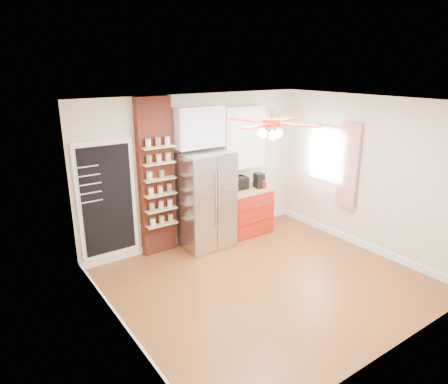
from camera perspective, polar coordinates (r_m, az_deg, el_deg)
floor at (r=6.30m, az=6.00°, el=-12.61°), size 4.50×4.50×0.00m
ceiling at (r=5.47m, az=6.92°, el=12.64°), size 4.50×4.50×0.00m
wall_back at (r=7.30m, az=-3.95°, el=3.21°), size 4.50×0.02×2.70m
wall_front at (r=4.55m, az=23.34°, el=-7.43°), size 4.50×0.02×2.70m
wall_left at (r=4.66m, az=-15.03°, el=-5.92°), size 0.02×4.00×2.70m
wall_right at (r=7.37m, az=19.75°, el=2.34°), size 0.02×4.00×2.70m
chalkboard at (r=6.66m, az=-16.35°, el=-1.15°), size 0.95×0.05×1.95m
brick_pillar at (r=6.84m, az=-9.70°, el=2.02°), size 0.60×0.16×2.70m
fridge at (r=7.10m, az=-2.67°, el=-1.17°), size 0.90×0.70×1.75m
upper_glass_cabinet at (r=6.96m, az=-3.69°, el=9.24°), size 0.90×0.35×0.70m
red_cabinet at (r=7.81m, az=3.21°, el=-2.69°), size 0.94×0.64×0.90m
upper_shelf_unit at (r=7.57m, az=2.59°, el=7.83°), size 0.90×0.30×1.15m
window at (r=7.84m, az=14.51°, el=5.22°), size 0.04×0.75×1.05m
curtain at (r=7.49m, az=17.36°, el=3.61°), size 0.06×0.40×1.55m
ceiling_fan at (r=5.50m, az=6.82°, el=9.78°), size 1.40×1.40×0.44m
toaster_oven at (r=7.62m, az=1.79°, el=1.26°), size 0.43×0.31×0.23m
coffee_maker at (r=7.72m, az=5.02°, el=1.65°), size 0.19×0.23×0.29m
canister_left at (r=7.72m, az=5.72°, el=1.07°), size 0.12×0.12×0.15m
canister_right at (r=7.93m, az=5.05°, el=1.49°), size 0.13×0.13×0.13m
pantry_jar_oats at (r=6.64m, az=-10.63°, el=2.28°), size 0.12×0.12×0.14m
pantry_jar_beans at (r=6.75m, az=-8.92°, el=2.55°), size 0.12×0.12×0.12m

